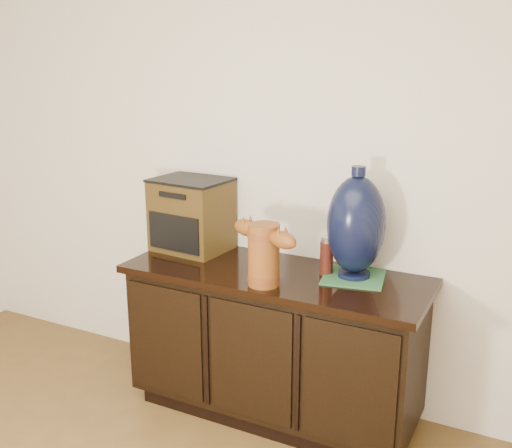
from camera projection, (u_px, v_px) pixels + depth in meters
The scene contains 6 objects.
sideboard at pixel (274, 342), 2.94m from camera, with size 1.46×0.56×0.75m.
terracotta_vessel at pixel (264, 251), 2.64m from camera, with size 0.39×0.22×0.28m.
tv_radio at pixel (191, 215), 3.13m from camera, with size 0.40×0.34×0.38m.
green_mat at pixel (354, 277), 2.77m from camera, with size 0.28×0.28×0.01m, color #2F683B.
lamp_base at pixel (356, 225), 2.70m from camera, with size 0.31×0.31×0.51m.
spray_can at pixel (327, 256), 2.79m from camera, with size 0.06×0.06×0.18m.
Camera 1 is at (1.14, -0.20, 1.74)m, focal length 42.00 mm.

